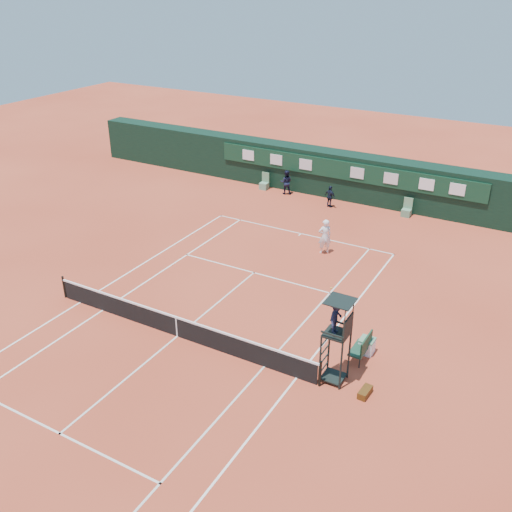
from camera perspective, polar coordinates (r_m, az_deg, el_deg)
The scene contains 14 objects.
ground at distance 24.04m, azimuth -7.86°, elevation -7.96°, with size 90.00×90.00×0.00m, color #C64A2E.
court_lines at distance 24.04m, azimuth -7.86°, elevation -7.94°, with size 11.05×23.85×0.01m.
tennis_net at distance 23.76m, azimuth -7.94°, elevation -6.94°, with size 12.90×0.10×1.10m.
back_wall at distance 38.35m, azimuth 9.06°, elevation 7.94°, with size 40.00×1.65×3.00m.
linesman_chair_left at distance 39.80m, azimuth 0.84°, elevation 7.15°, with size 0.55×0.50×1.15m.
linesman_chair_right at distance 36.38m, azimuth 14.81°, elevation 4.34°, with size 0.55×0.50×1.15m.
umpire_chair at distance 20.32m, azimuth 8.10°, elevation -6.72°, with size 0.96×0.95×3.42m.
player_bench at distance 22.57m, azimuth 10.60°, elevation -8.90°, with size 0.56×1.20×1.10m.
tennis_bag at distance 21.17m, azimuth 10.85°, elevation -13.24°, with size 0.31×0.71×0.27m, color black.
cooler at distance 23.13m, azimuth 11.02°, elevation -8.80°, with size 0.57×0.57×0.65m.
tennis_ball at distance 27.42m, azimuth 7.52°, elevation -3.18°, with size 0.07×0.07×0.07m, color #D9ED37.
player at distance 30.41m, azimuth 6.89°, elevation 1.95°, with size 0.71×0.46×1.93m, color white.
ball_kid_left at distance 38.78m, azimuth 3.02°, elevation 7.38°, with size 0.80×0.62×1.65m, color black.
ball_kid_right at distance 36.76m, azimuth 7.41°, elevation 5.91°, with size 0.83×0.35×1.42m, color black.
Camera 1 is at (12.51, -15.47, 13.50)m, focal length 40.00 mm.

